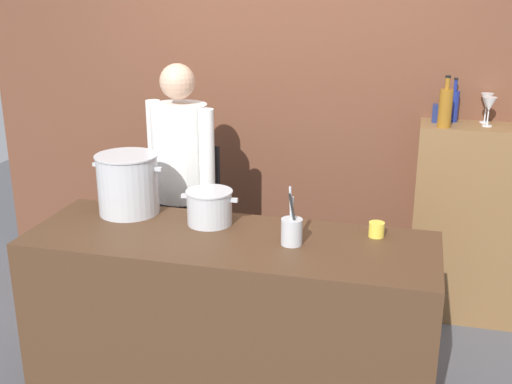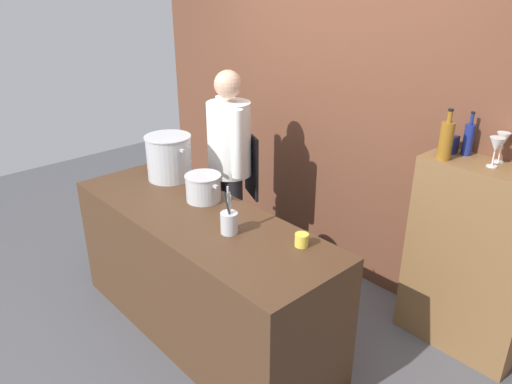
# 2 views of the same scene
# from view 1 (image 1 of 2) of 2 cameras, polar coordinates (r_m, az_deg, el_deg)

# --- Properties ---
(brick_back_panel) EXTENTS (4.40, 0.10, 3.00)m
(brick_back_panel) POSITION_cam_1_polar(r_m,az_deg,el_deg) (4.36, 2.91, 10.18)
(brick_back_panel) COLOR brown
(brick_back_panel) RESTS_ON ground_plane
(prep_counter) EXTENTS (2.05, 0.70, 0.90)m
(prep_counter) POSITION_cam_1_polar(r_m,az_deg,el_deg) (3.40, -2.26, -11.12)
(prep_counter) COLOR #472D1C
(prep_counter) RESTS_ON ground_plane
(bar_cabinet) EXTENTS (0.76, 0.32, 1.28)m
(bar_cabinet) POSITION_cam_1_polar(r_m,az_deg,el_deg) (4.30, 18.80, -2.79)
(bar_cabinet) COLOR brown
(bar_cabinet) RESTS_ON ground_plane
(chef) EXTENTS (0.49, 0.40, 1.66)m
(chef) POSITION_cam_1_polar(r_m,az_deg,el_deg) (3.96, -6.62, 1.26)
(chef) COLOR black
(chef) RESTS_ON ground_plane
(stockpot_large) EXTENTS (0.40, 0.34, 0.33)m
(stockpot_large) POSITION_cam_1_polar(r_m,az_deg,el_deg) (3.55, -11.32, 0.71)
(stockpot_large) COLOR #B7BABF
(stockpot_large) RESTS_ON prep_counter
(stockpot_small) EXTENTS (0.31, 0.25, 0.18)m
(stockpot_small) POSITION_cam_1_polar(r_m,az_deg,el_deg) (3.36, -4.16, -1.35)
(stockpot_small) COLOR #B7BABF
(stockpot_small) RESTS_ON prep_counter
(utensil_crock) EXTENTS (0.10, 0.10, 0.29)m
(utensil_crock) POSITION_cam_1_polar(r_m,az_deg,el_deg) (3.10, 3.21, -3.40)
(utensil_crock) COLOR #B7BABF
(utensil_crock) RESTS_ON prep_counter
(butter_jar) EXTENTS (0.08, 0.08, 0.07)m
(butter_jar) POSITION_cam_1_polar(r_m,az_deg,el_deg) (3.26, 10.66, -3.29)
(butter_jar) COLOR yellow
(butter_jar) RESTS_ON prep_counter
(wine_bottle_cobalt) EXTENTS (0.06, 0.06, 0.27)m
(wine_bottle_cobalt) POSITION_cam_1_polar(r_m,az_deg,el_deg) (4.17, 17.17, 7.38)
(wine_bottle_cobalt) COLOR navy
(wine_bottle_cobalt) RESTS_ON bar_cabinet
(wine_bottle_amber) EXTENTS (0.08, 0.08, 0.31)m
(wine_bottle_amber) POSITION_cam_1_polar(r_m,az_deg,el_deg) (4.00, 16.48, 7.24)
(wine_bottle_amber) COLOR #8C5919
(wine_bottle_amber) RESTS_ON bar_cabinet
(wine_glass_short) EXTENTS (0.08, 0.08, 0.18)m
(wine_glass_short) POSITION_cam_1_polar(r_m,az_deg,el_deg) (4.20, 19.82, 7.55)
(wine_glass_short) COLOR silver
(wine_glass_short) RESTS_ON bar_cabinet
(wine_glass_wide) EXTENTS (0.08, 0.08, 0.18)m
(wine_glass_wide) POSITION_cam_1_polar(r_m,az_deg,el_deg) (4.10, 20.02, 7.27)
(wine_glass_wide) COLOR silver
(wine_glass_wide) RESTS_ON bar_cabinet
(spice_tin_navy) EXTENTS (0.07, 0.07, 0.11)m
(spice_tin_navy) POSITION_cam_1_polar(r_m,az_deg,el_deg) (4.14, 15.91, 6.74)
(spice_tin_navy) COLOR navy
(spice_tin_navy) RESTS_ON bar_cabinet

